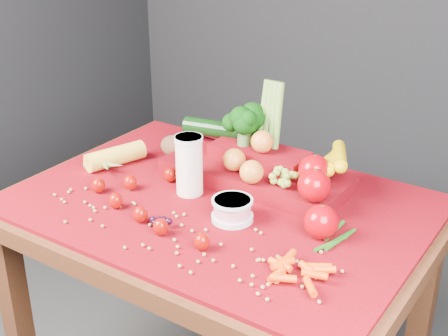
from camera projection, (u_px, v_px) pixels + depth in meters
The scene contains 12 objects.
table at pixel (220, 236), 1.68m from camera, with size 1.10×0.80×0.75m.
red_cloth at pixel (220, 203), 1.64m from camera, with size 1.05×0.75×0.01m, color maroon.
milk_glass at pixel (189, 163), 1.65m from camera, with size 0.08×0.08×0.16m.
yogurt_bowl at pixel (232, 209), 1.54m from camera, with size 0.10×0.10×0.06m.
strawberry_scatter at pixel (144, 201), 1.59m from camera, with size 0.44×0.28×0.05m.
dark_grape_cluster at pixel (161, 221), 1.51m from camera, with size 0.06×0.05×0.03m, color black, non-canonical shape.
soybean_scatter at pixel (173, 232), 1.49m from camera, with size 0.84×0.24×0.01m, color #A27445, non-canonical shape.
corn_ear at pixel (108, 162), 1.81m from camera, with size 0.23×0.26×0.06m.
potato at pixel (176, 147), 1.89m from camera, with size 0.10×0.07×0.07m, color #52341F.
baby_carrot_pile at pixel (300, 271), 1.32m from camera, with size 0.17×0.17×0.03m, color #EA4008, non-canonical shape.
green_bean_pile at pixel (335, 238), 1.46m from camera, with size 0.14×0.12×0.01m, color #1B5513, non-canonical shape.
produce_mound at pixel (267, 165), 1.70m from camera, with size 0.62×0.36×0.27m.
Camera 1 is at (0.81, -1.20, 1.53)m, focal length 50.00 mm.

